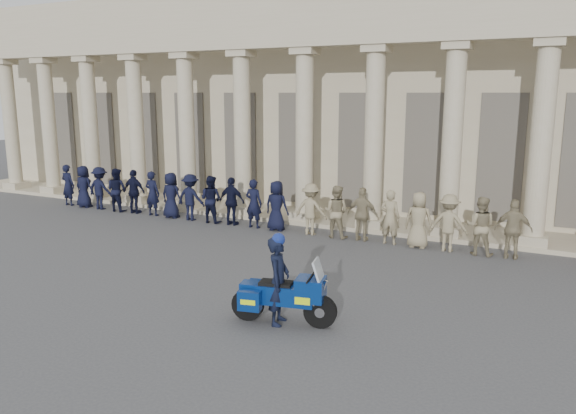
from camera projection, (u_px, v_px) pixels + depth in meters
The scene contains 5 objects.
ground at pixel (211, 298), 13.24m from camera, with size 90.00×90.00×0.00m, color #424245.
building at pixel (394, 98), 25.26m from camera, with size 40.00×12.50×9.00m.
officer_rank at pixel (251, 203), 20.01m from camera, with size 18.63×0.67×1.76m.
motorcycle at pixel (284, 295), 11.62m from camera, with size 2.24×1.09×1.45m.
rider at pixel (279, 279), 11.58m from camera, with size 0.57×0.76×1.95m.
Camera 1 is at (7.23, -10.41, 4.74)m, focal length 35.00 mm.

